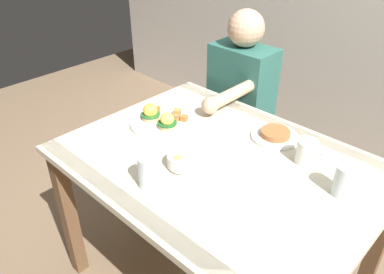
{
  "coord_description": "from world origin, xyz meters",
  "views": [
    {
      "loc": [
        0.76,
        -0.95,
        1.6
      ],
      "look_at": [
        -0.14,
        0.0,
        0.78
      ],
      "focal_mm": 35.76,
      "sensor_mm": 36.0,
      "label": 1
    }
  ],
  "objects_px": {
    "dining_table": "(218,181)",
    "side_plate": "(275,135)",
    "eggs_benedict_plate": "(160,120)",
    "coffee_mug": "(307,151)",
    "fork": "(239,176)",
    "water_glass_near": "(149,174)",
    "water_glass_far": "(343,183)",
    "diner_person": "(238,101)",
    "fruit_bowl": "(183,161)"
  },
  "relations": [
    {
      "from": "eggs_benedict_plate",
      "to": "water_glass_far",
      "type": "bearing_deg",
      "value": 7.86
    },
    {
      "from": "coffee_mug",
      "to": "water_glass_near",
      "type": "distance_m",
      "value": 0.6
    },
    {
      "from": "fork",
      "to": "water_glass_near",
      "type": "xyz_separation_m",
      "value": [
        -0.19,
        -0.26,
        0.05
      ]
    },
    {
      "from": "eggs_benedict_plate",
      "to": "coffee_mug",
      "type": "relative_size",
      "value": 2.42
    },
    {
      "from": "coffee_mug",
      "to": "diner_person",
      "type": "xyz_separation_m",
      "value": [
        -0.62,
        0.39,
        -0.14
      ]
    },
    {
      "from": "dining_table",
      "to": "coffee_mug",
      "type": "distance_m",
      "value": 0.37
    },
    {
      "from": "eggs_benedict_plate",
      "to": "side_plate",
      "type": "relative_size",
      "value": 1.35
    },
    {
      "from": "dining_table",
      "to": "water_glass_near",
      "type": "distance_m",
      "value": 0.34
    },
    {
      "from": "water_glass_far",
      "to": "fruit_bowl",
      "type": "bearing_deg",
      "value": -152.13
    },
    {
      "from": "eggs_benedict_plate",
      "to": "water_glass_near",
      "type": "distance_m",
      "value": 0.43
    },
    {
      "from": "fork",
      "to": "water_glass_far",
      "type": "xyz_separation_m",
      "value": [
        0.31,
        0.16,
        0.05
      ]
    },
    {
      "from": "eggs_benedict_plate",
      "to": "diner_person",
      "type": "xyz_separation_m",
      "value": [
        -0.01,
        0.58,
        -0.11
      ]
    },
    {
      "from": "dining_table",
      "to": "eggs_benedict_plate",
      "type": "height_order",
      "value": "eggs_benedict_plate"
    },
    {
      "from": "eggs_benedict_plate",
      "to": "water_glass_far",
      "type": "relative_size",
      "value": 2.35
    },
    {
      "from": "fruit_bowl",
      "to": "eggs_benedict_plate",
      "type": "bearing_deg",
      "value": 152.61
    },
    {
      "from": "side_plate",
      "to": "diner_person",
      "type": "relative_size",
      "value": 0.18
    },
    {
      "from": "eggs_benedict_plate",
      "to": "water_glass_near",
      "type": "bearing_deg",
      "value": -47.28
    },
    {
      "from": "fruit_bowl",
      "to": "fork",
      "type": "distance_m",
      "value": 0.21
    },
    {
      "from": "side_plate",
      "to": "diner_person",
      "type": "bearing_deg",
      "value": 143.95
    },
    {
      "from": "coffee_mug",
      "to": "side_plate",
      "type": "bearing_deg",
      "value": 159.61
    },
    {
      "from": "fruit_bowl",
      "to": "coffee_mug",
      "type": "distance_m",
      "value": 0.47
    },
    {
      "from": "eggs_benedict_plate",
      "to": "side_plate",
      "type": "distance_m",
      "value": 0.5
    },
    {
      "from": "dining_table",
      "to": "eggs_benedict_plate",
      "type": "xyz_separation_m",
      "value": [
        -0.36,
        0.02,
        0.13
      ]
    },
    {
      "from": "dining_table",
      "to": "diner_person",
      "type": "relative_size",
      "value": 1.05
    },
    {
      "from": "water_glass_far",
      "to": "side_plate",
      "type": "distance_m",
      "value": 0.4
    },
    {
      "from": "diner_person",
      "to": "water_glass_near",
      "type": "bearing_deg",
      "value": -71.7
    },
    {
      "from": "dining_table",
      "to": "water_glass_near",
      "type": "relative_size",
      "value": 9.86
    },
    {
      "from": "eggs_benedict_plate",
      "to": "dining_table",
      "type": "bearing_deg",
      "value": -3.61
    },
    {
      "from": "eggs_benedict_plate",
      "to": "fork",
      "type": "distance_m",
      "value": 0.49
    },
    {
      "from": "dining_table",
      "to": "coffee_mug",
      "type": "xyz_separation_m",
      "value": [
        0.25,
        0.21,
        0.16
      ]
    },
    {
      "from": "coffee_mug",
      "to": "water_glass_far",
      "type": "height_order",
      "value": "water_glass_far"
    },
    {
      "from": "fruit_bowl",
      "to": "fork",
      "type": "height_order",
      "value": "fruit_bowl"
    },
    {
      "from": "eggs_benedict_plate",
      "to": "coffee_mug",
      "type": "xyz_separation_m",
      "value": [
        0.61,
        0.19,
        0.03
      ]
    },
    {
      "from": "water_glass_near",
      "to": "side_plate",
      "type": "bearing_deg",
      "value": 76.07
    },
    {
      "from": "coffee_mug",
      "to": "water_glass_far",
      "type": "bearing_deg",
      "value": -24.29
    },
    {
      "from": "coffee_mug",
      "to": "diner_person",
      "type": "relative_size",
      "value": 0.1
    },
    {
      "from": "fruit_bowl",
      "to": "water_glass_near",
      "type": "xyz_separation_m",
      "value": [
        -0.01,
        -0.16,
        0.02
      ]
    },
    {
      "from": "water_glass_near",
      "to": "eggs_benedict_plate",
      "type": "bearing_deg",
      "value": 132.72
    },
    {
      "from": "fork",
      "to": "diner_person",
      "type": "distance_m",
      "value": 0.8
    },
    {
      "from": "fork",
      "to": "diner_person",
      "type": "bearing_deg",
      "value": 127.75
    },
    {
      "from": "water_glass_far",
      "to": "diner_person",
      "type": "bearing_deg",
      "value": 149.72
    },
    {
      "from": "dining_table",
      "to": "water_glass_far",
      "type": "relative_size",
      "value": 10.43
    },
    {
      "from": "eggs_benedict_plate",
      "to": "side_plate",
      "type": "height_order",
      "value": "eggs_benedict_plate"
    },
    {
      "from": "dining_table",
      "to": "side_plate",
      "type": "relative_size",
      "value": 6.0
    },
    {
      "from": "side_plate",
      "to": "dining_table",
      "type": "bearing_deg",
      "value": -103.75
    },
    {
      "from": "side_plate",
      "to": "fork",
      "type": "bearing_deg",
      "value": -80.59
    },
    {
      "from": "coffee_mug",
      "to": "dining_table",
      "type": "bearing_deg",
      "value": -139.55
    },
    {
      "from": "fork",
      "to": "side_plate",
      "type": "distance_m",
      "value": 0.32
    },
    {
      "from": "fruit_bowl",
      "to": "water_glass_far",
      "type": "relative_size",
      "value": 1.04
    },
    {
      "from": "fruit_bowl",
      "to": "coffee_mug",
      "type": "height_order",
      "value": "coffee_mug"
    }
  ]
}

